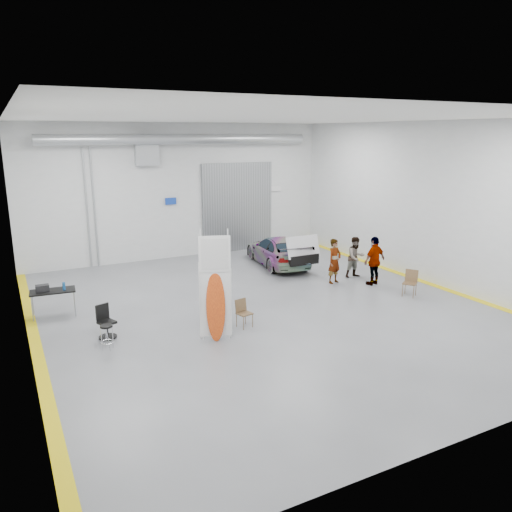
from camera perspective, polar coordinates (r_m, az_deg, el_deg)
name	(u,v)px	position (r m, az deg, el deg)	size (l,w,h in m)	color
ground	(265,308)	(16.31, 0.99, -6.02)	(16.00, 16.00, 0.00)	slate
room_shell	(241,177)	(17.49, -1.75, 9.04)	(14.02, 16.18, 6.01)	silver
sedan_car	(278,251)	(21.48, 2.51, 0.60)	(1.75, 4.29, 1.24)	silver
person_a	(335,261)	(19.06, 8.96, -0.57)	(0.62, 0.41, 1.70)	brown
person_b	(356,257)	(19.96, 11.32, -0.13)	(0.79, 0.61, 1.62)	teal
person_c	(374,261)	(19.09, 13.38, -0.53)	(1.07, 0.44, 1.85)	brown
surfboard_display	(219,296)	(13.57, -4.30, -4.60)	(0.84, 0.45, 3.11)	white
folding_chair_near	(244,319)	(14.74, -1.34, -7.17)	(0.46, 0.48, 0.82)	brown
folding_chair_far	(409,288)	(18.24, 17.10, -3.53)	(0.59, 0.70, 0.91)	brown
shop_stool	(107,337)	(13.82, -16.65, -8.91)	(0.34, 0.34, 0.67)	black
work_table	(50,291)	(16.63, -22.49, -3.69)	(1.38, 0.78, 1.08)	#999DA2
office_chair	(106,323)	(14.57, -16.72, -7.39)	(0.53, 0.55, 0.93)	black
trunk_lid	(302,245)	(19.75, 5.27, 1.29)	(1.45, 0.88, 0.04)	silver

